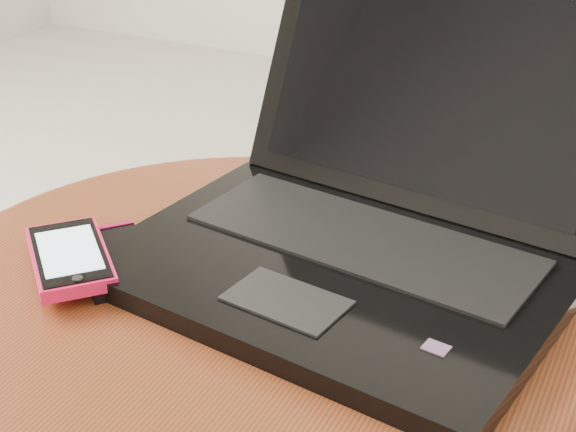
% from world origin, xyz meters
% --- Properties ---
extents(table, '(0.61, 0.61, 0.49)m').
position_xyz_m(table, '(-0.05, -0.02, 0.38)').
color(table, '#5B3419').
rests_on(table, ground).
extents(laptop, '(0.44, 0.42, 0.24)m').
position_xyz_m(laptop, '(0.03, 0.08, 0.53)').
color(laptop, black).
rests_on(laptop, table).
extents(phone_black, '(0.13, 0.13, 0.01)m').
position_xyz_m(phone_black, '(-0.17, -0.03, 0.49)').
color(phone_black, black).
rests_on(phone_black, table).
extents(phone_pink, '(0.13, 0.13, 0.01)m').
position_xyz_m(phone_pink, '(-0.20, -0.06, 0.51)').
color(phone_pink, '#FD1852').
rests_on(phone_pink, phone_black).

